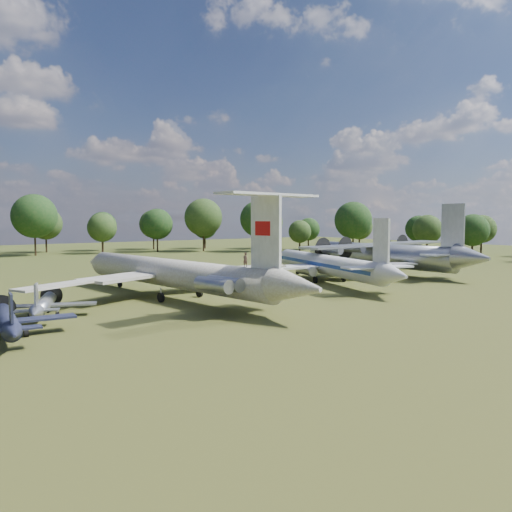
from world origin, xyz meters
TOP-DOWN VIEW (x-y plane):
  - ground at (0.00, 0.00)m, footprint 300.00×300.00m
  - il62_airliner at (-4.85, 2.50)m, footprint 46.12×55.80m
  - tu104_jet at (22.32, 2.97)m, footprint 42.03×49.65m
  - an12_transport at (39.14, 6.28)m, footprint 40.38×44.32m
  - small_prop_west at (-25.59, -9.19)m, footprint 12.34×16.11m
  - small_prop_northwest at (-21.08, -1.69)m, footprint 14.28×16.54m
  - person_on_il62 at (-2.70, -11.17)m, footprint 0.57×0.38m

SIDE VIEW (x-z plane):
  - ground at x=0.00m, z-range 0.00..0.00m
  - small_prop_northwest at x=-21.08m, z-range 0.00..2.04m
  - small_prop_west at x=-25.59m, z-range 0.00..2.25m
  - tu104_jet at x=22.32m, z-range 0.00..4.29m
  - il62_airliner at x=-4.85m, z-range 0.00..4.94m
  - an12_transport at x=39.14m, z-range 0.00..5.42m
  - person_on_il62 at x=-2.70m, z-range 4.94..6.51m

